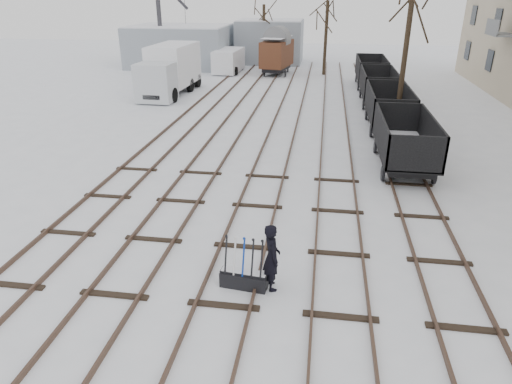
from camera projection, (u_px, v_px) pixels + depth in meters
The scene contains 17 objects.
ground at pixel (243, 247), 14.56m from camera, with size 120.00×120.00×0.00m, color white.
tracks at pixel (284, 127), 26.88m from camera, with size 13.90×52.00×0.16m.
shed_left at pixel (181, 46), 47.98m from camera, with size 10.00×8.00×4.10m.
shed_right at pixel (270, 41), 50.30m from camera, with size 7.00×6.00×4.50m.
ground_frame at pixel (244, 278), 12.52m from camera, with size 1.34×0.57×1.49m.
worker at pixel (272, 257), 12.23m from camera, with size 0.71×0.46×1.94m, color black.
freight_wagon_a at pixel (404, 148), 20.76m from camera, with size 2.30×5.75×2.35m.
freight_wagon_b at pixel (388, 114), 26.54m from camera, with size 2.30×5.75×2.35m.
freight_wagon_c at pixel (378, 91), 32.32m from camera, with size 2.30×5.75×2.35m.
freight_wagon_d at pixel (371, 76), 38.10m from camera, with size 2.30×5.75×2.35m.
box_van_wagon at pixel (277, 53), 43.18m from camera, with size 3.14×4.83×3.42m.
lorry at pixel (170, 70), 34.88m from camera, with size 2.88×8.15×3.65m.
panel_van at pixel (229, 60), 44.51m from camera, with size 2.41×5.06×2.18m.
crane at pixel (162, 43), 47.00m from camera, with size 2.43×5.49×9.24m.
tree_near at pixel (404, 65), 25.65m from camera, with size 0.30×0.30×7.25m, color black.
tree_far_left at pixel (264, 36), 47.86m from camera, with size 0.30×0.30×6.09m, color black.
tree_far_right at pixel (326, 39), 42.42m from camera, with size 0.30×0.30×6.59m, color black.
Camera 1 is at (2.26, -12.37, 7.55)m, focal length 32.00 mm.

